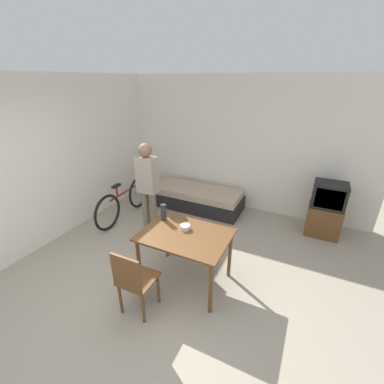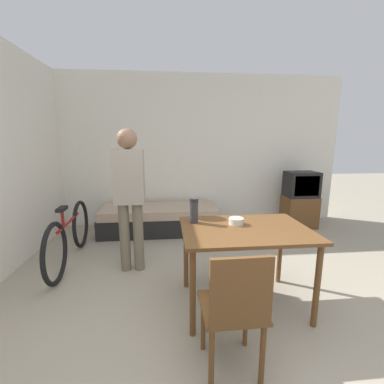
{
  "view_description": "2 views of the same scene",
  "coord_description": "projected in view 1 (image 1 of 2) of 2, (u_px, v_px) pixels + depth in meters",
  "views": [
    {
      "loc": [
        1.56,
        -1.74,
        2.61
      ],
      "look_at": [
        -0.13,
        1.71,
        0.89
      ],
      "focal_mm": 24.0,
      "sensor_mm": 36.0,
      "label": 1
    },
    {
      "loc": [
        -0.44,
        -1.41,
        1.53
      ],
      "look_at": [
        -0.13,
        1.81,
        0.89
      ],
      "focal_mm": 24.0,
      "sensor_mm": 36.0,
      "label": 2
    }
  ],
  "objects": [
    {
      "name": "ground_plane",
      "position": [
        140.0,
        312.0,
        3.12
      ],
      "size": [
        20.0,
        20.0,
        0.0
      ],
      "primitive_type": "plane",
      "color": "#9E937F"
    },
    {
      "name": "thermos_flask",
      "position": [
        163.0,
        211.0,
        3.6
      ],
      "size": [
        0.08,
        0.08,
        0.24
      ],
      "color": "#2D2D33",
      "rests_on": "dining_table"
    },
    {
      "name": "tv",
      "position": [
        326.0,
        210.0,
        4.5
      ],
      "size": [
        0.55,
        0.42,
        1.0
      ],
      "color": "brown",
      "rests_on": "ground_plane"
    },
    {
      "name": "bicycle",
      "position": [
        124.0,
        201.0,
        5.14
      ],
      "size": [
        0.14,
        1.7,
        0.77
      ],
      "color": "black",
      "rests_on": "ground_plane"
    },
    {
      "name": "daybed",
      "position": [
        196.0,
        198.0,
        5.6
      ],
      "size": [
        1.97,
        0.78,
        0.44
      ],
      "color": "black",
      "rests_on": "ground_plane"
    },
    {
      "name": "wall_left",
      "position": [
        87.0,
        151.0,
        4.86
      ],
      "size": [
        0.06,
        4.32,
        2.7
      ],
      "color": "silver",
      "rests_on": "ground_plane"
    },
    {
      "name": "wooden_chair",
      "position": [
        133.0,
        280.0,
        2.92
      ],
      "size": [
        0.41,
        0.41,
        0.89
      ],
      "color": "brown",
      "rests_on": "ground_plane"
    },
    {
      "name": "dining_table",
      "position": [
        185.0,
        240.0,
        3.35
      ],
      "size": [
        1.14,
        0.82,
        0.76
      ],
      "color": "brown",
      "rests_on": "ground_plane"
    },
    {
      "name": "wall_back",
      "position": [
        232.0,
        144.0,
        5.32
      ],
      "size": [
        5.58,
        0.06,
        2.7
      ],
      "color": "silver",
      "rests_on": "ground_plane"
    },
    {
      "name": "person_standing",
      "position": [
        148.0,
        184.0,
        4.33
      ],
      "size": [
        0.34,
        0.22,
        1.67
      ],
      "color": "#6B604C",
      "rests_on": "ground_plane"
    },
    {
      "name": "mate_bowl",
      "position": [
        185.0,
        227.0,
        3.41
      ],
      "size": [
        0.14,
        0.14,
        0.06
      ],
      "color": "beige",
      "rests_on": "dining_table"
    }
  ]
}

